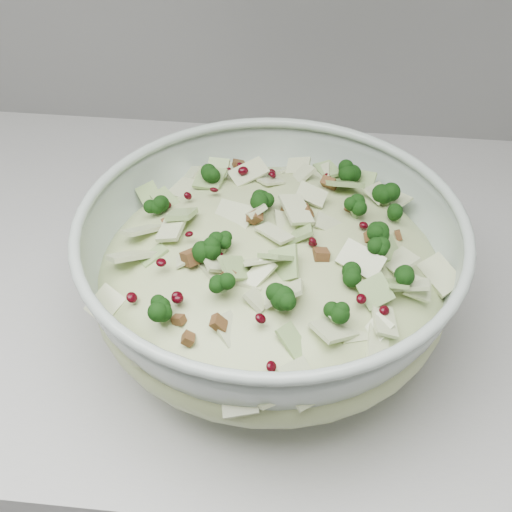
# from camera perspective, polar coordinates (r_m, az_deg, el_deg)

# --- Properties ---
(counter) EXTENTS (3.60, 0.60, 0.90)m
(counter) POSITION_cam_1_polar(r_m,az_deg,el_deg) (1.13, 12.17, -18.35)
(counter) COLOR #B0B0AB
(counter) RESTS_ON floor
(mixing_bowl) EXTENTS (0.35, 0.35, 0.14)m
(mixing_bowl) POSITION_cam_1_polar(r_m,az_deg,el_deg) (0.65, 1.15, -1.67)
(mixing_bowl) COLOR #A9BAAD
(mixing_bowl) RESTS_ON counter
(salad) EXTENTS (0.33, 0.33, 0.14)m
(salad) POSITION_cam_1_polar(r_m,az_deg,el_deg) (0.63, 1.18, -0.21)
(salad) COLOR #C3CD8C
(salad) RESTS_ON mixing_bowl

